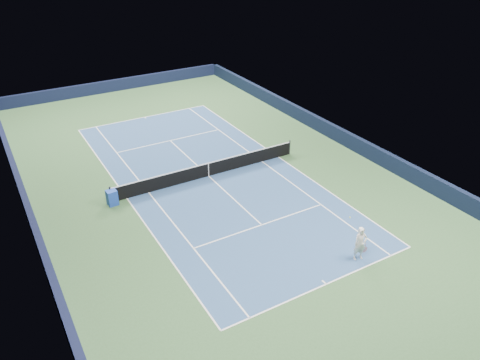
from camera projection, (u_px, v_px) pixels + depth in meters
ground at (209, 176)px, 30.37m from camera, size 40.00×40.00×0.00m
wall_far at (115, 85)px, 45.01m from camera, size 22.00×0.35×1.10m
wall_right at (338, 134)px, 34.85m from camera, size 0.35×40.00×1.10m
wall_left at (30, 216)px, 25.34m from camera, size 0.35×40.00×1.10m
court_surface at (209, 176)px, 30.37m from camera, size 10.97×23.77×0.01m
baseline_far at (145, 117)px, 39.30m from camera, size 10.97×0.08×0.00m
baseline_near at (326, 284)px, 21.42m from camera, size 10.97×0.08×0.00m
sideline_doubles_right at (278, 157)px, 32.77m from camera, size 0.08×23.77×0.00m
sideline_doubles_left at (127, 198)px, 27.95m from camera, size 0.08×23.77×0.00m
sideline_singles_right at (262, 161)px, 32.17m from camera, size 0.08×23.77×0.00m
sideline_singles_left at (149, 192)px, 28.55m from camera, size 0.08×23.77×0.00m
service_line_far at (170, 141)px, 35.18m from camera, size 8.23×0.08×0.00m
service_line_near at (262, 225)px, 25.55m from camera, size 8.23×0.08×0.00m
center_service_line at (209, 176)px, 30.36m from camera, size 0.08×12.80×0.00m
center_mark_far at (145, 118)px, 39.19m from camera, size 0.08×0.30×0.00m
center_mark_near at (324, 282)px, 21.53m from camera, size 0.08×0.30×0.00m
tennis_net at (208, 169)px, 30.12m from camera, size 12.90×0.10×1.07m
sponsor_cube at (112, 198)px, 27.15m from camera, size 0.62×0.57×0.94m
tennis_player at (360, 244)px, 22.60m from camera, size 0.85×1.32×1.86m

